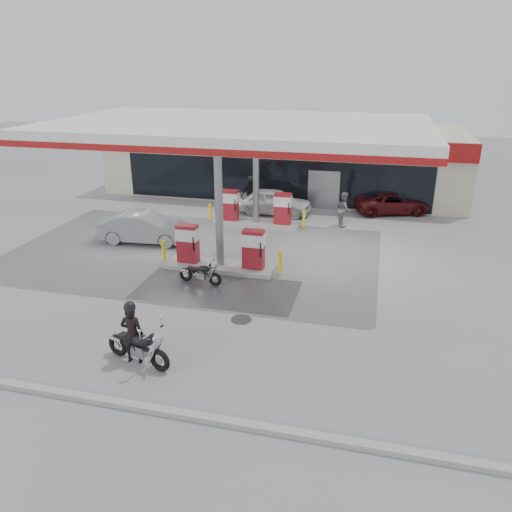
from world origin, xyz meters
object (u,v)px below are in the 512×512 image
(parked_motorcycle, at_px, (201,274))
(sedan_white, at_px, (274,202))
(biker_main, at_px, (132,334))
(biker_walking, at_px, (251,195))
(main_motorcycle, at_px, (139,348))
(parked_car_left, at_px, (211,184))
(parked_car_right, at_px, (392,203))
(hatchback_silver, at_px, (145,228))
(pump_island_near, at_px, (220,252))
(pump_island_far, at_px, (256,212))
(attendant, at_px, (344,209))

(parked_motorcycle, distance_m, sedan_white, 9.82)
(biker_main, xyz_separation_m, biker_walking, (-0.58, 15.29, 0.08))
(main_motorcycle, bearing_deg, parked_motorcycle, 107.93)
(biker_main, distance_m, parked_car_left, 19.55)
(parked_motorcycle, distance_m, parked_car_right, 13.62)
(hatchback_silver, height_order, biker_walking, biker_walking)
(main_motorcycle, bearing_deg, biker_main, -178.77)
(parked_motorcycle, bearing_deg, parked_car_left, 113.88)
(parked_car_right, bearing_deg, parked_car_left, 61.79)
(pump_island_near, xyz_separation_m, pump_island_far, (0.00, 6.00, 0.00))
(attendant, xyz_separation_m, parked_car_left, (-8.91, 5.00, -0.33))
(parked_car_right, distance_m, biker_walking, 7.95)
(parked_motorcycle, height_order, attendant, attendant)
(main_motorcycle, bearing_deg, parked_car_left, 119.00)
(pump_island_far, height_order, sedan_white, pump_island_far)
(main_motorcycle, bearing_deg, attendant, 88.37)
(attendant, bearing_deg, pump_island_far, 91.70)
(biker_main, height_order, parked_motorcycle, biker_main)
(pump_island_far, distance_m, attendant, 4.53)
(pump_island_far, bearing_deg, attendant, 12.78)
(parked_motorcycle, bearing_deg, biker_walking, 100.05)
(pump_island_near, xyz_separation_m, biker_walking, (-0.87, 8.20, 0.26))
(pump_island_near, distance_m, parked_car_left, 12.82)
(pump_island_far, distance_m, parked_car_left, 7.50)
(main_motorcycle, height_order, parked_car_right, parked_car_right)
(parked_car_left, bearing_deg, parked_car_right, -122.48)
(parked_motorcycle, relative_size, parked_car_right, 0.43)
(pump_island_near, height_order, biker_main, biker_main)
(pump_island_near, height_order, attendant, attendant)
(sedan_white, relative_size, biker_walking, 2.13)
(sedan_white, bearing_deg, biker_main, 178.33)
(parked_motorcycle, distance_m, parked_car_left, 14.23)
(biker_main, bearing_deg, parked_car_left, -83.32)
(main_motorcycle, distance_m, biker_main, 0.43)
(hatchback_silver, bearing_deg, pump_island_far, -54.28)
(pump_island_near, bearing_deg, parked_motorcycle, -99.88)
(biker_main, xyz_separation_m, hatchback_silver, (-4.13, 9.29, -0.18))
(main_motorcycle, xyz_separation_m, biker_main, (-0.19, 0.05, 0.38))
(attendant, relative_size, parked_car_left, 0.46)
(pump_island_far, bearing_deg, sedan_white, 77.76)
(biker_walking, bearing_deg, sedan_white, -32.53)
(parked_car_left, xyz_separation_m, biker_walking, (3.63, -3.80, 0.41))
(pump_island_near, relative_size, parked_car_right, 1.23)
(hatchback_silver, bearing_deg, parked_car_left, -4.50)
(pump_island_near, height_order, biker_walking, biker_walking)
(pump_island_near, height_order, hatchback_silver, pump_island_near)
(attendant, bearing_deg, hatchback_silver, 107.47)
(hatchback_silver, height_order, parked_car_left, hatchback_silver)
(biker_main, bearing_deg, hatchback_silver, -71.83)
(main_motorcycle, height_order, biker_walking, biker_walking)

